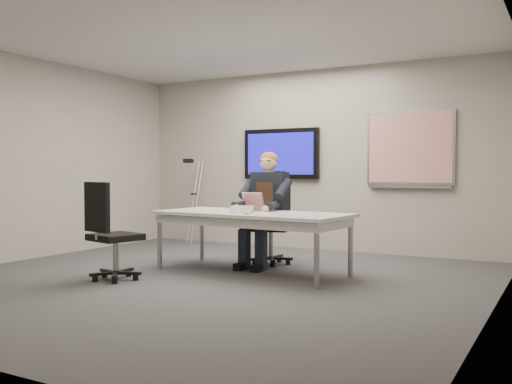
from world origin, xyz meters
The scene contains 15 objects.
floor centered at (0.00, 0.00, 0.00)m, with size 6.00×6.00×0.02m, color #38383B.
ceiling centered at (0.00, 0.00, 2.80)m, with size 6.00×6.00×0.02m, color silver.
wall_back centered at (0.00, 3.00, 1.40)m, with size 6.00×0.02×2.80m, color #ACA79B.
wall_left centered at (-3.00, 0.00, 1.40)m, with size 0.02×6.00×2.80m, color #ACA79B.
wall_right centered at (3.00, 0.00, 1.40)m, with size 0.02×6.00×2.80m, color #ACA79B.
conference_table centered at (0.23, 0.69, 0.64)m, with size 2.44×1.18×0.73m.
tv_display centered at (-0.50, 2.95, 1.50)m, with size 1.30×0.09×0.80m.
whiteboard centered at (1.55, 2.97, 1.53)m, with size 1.25×0.08×1.10m.
office_chair_far centered at (0.13, 1.42, 0.34)m, with size 0.64×0.64×1.10m.
office_chair_near centered at (-0.88, -0.49, 0.34)m, with size 0.64×0.64×1.10m.
seated_person centered at (0.14, 1.15, 0.59)m, with size 0.47×0.81×1.47m.
crutch centered at (-2.03, 2.73, 0.73)m, with size 0.20×0.47×1.46m, color #B2B6BA, non-canonical shape.
laptop centered at (0.10, 0.90, 0.79)m, with size 0.35×0.35×0.23m.
name_tent centered at (0.27, 0.42, 0.78)m, with size 0.24×0.07×0.10m, color white, non-canonical shape.
pen centered at (0.36, 0.39, 0.73)m, with size 0.01×0.01×0.14m, color black.
Camera 1 is at (3.59, -5.22, 1.21)m, focal length 40.00 mm.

